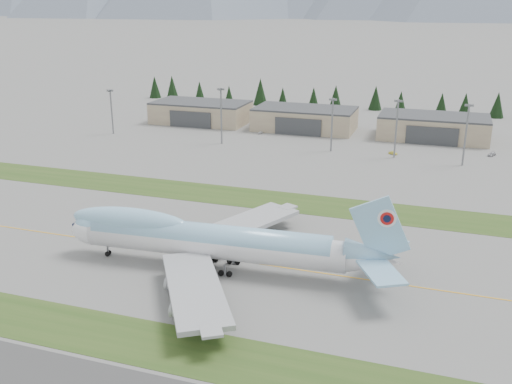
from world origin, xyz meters
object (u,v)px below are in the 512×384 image
(boeing_747_freighter, at_px, (210,240))
(service_vehicle_c, at_px, (491,156))
(hangar_center, at_px, (305,119))
(hangar_left, at_px, (201,112))
(service_vehicle_b, at_px, (393,154))
(service_vehicle_a, at_px, (260,134))
(hangar_right, at_px, (433,127))

(boeing_747_freighter, relative_size, service_vehicle_c, 17.38)
(service_vehicle_c, bearing_deg, hangar_center, -169.83)
(hangar_left, relative_size, service_vehicle_c, 10.26)
(hangar_left, distance_m, hangar_center, 55.00)
(service_vehicle_b, bearing_deg, service_vehicle_a, 98.81)
(boeing_747_freighter, xyz_separation_m, hangar_right, (44.25, 155.43, -1.68))
(service_vehicle_c, bearing_deg, boeing_747_freighter, -91.21)
(hangar_center, bearing_deg, service_vehicle_a, -138.78)
(hangar_left, relative_size, hangar_center, 1.00)
(hangar_right, bearing_deg, service_vehicle_a, -168.72)
(boeing_747_freighter, bearing_deg, service_vehicle_a, 99.75)
(hangar_right, xyz_separation_m, service_vehicle_c, (24.11, -24.39, -5.39))
(hangar_left, bearing_deg, boeing_747_freighter, -65.53)
(hangar_center, height_order, service_vehicle_a, hangar_center)
(hangar_right, height_order, service_vehicle_b, hangar_right)
(service_vehicle_c, bearing_deg, hangar_right, 161.01)
(service_vehicle_b, xyz_separation_m, service_vehicle_c, (38.24, 10.47, 0.00))
(hangar_center, height_order, hangar_right, same)
(boeing_747_freighter, relative_size, hangar_right, 1.69)
(hangar_right, distance_m, service_vehicle_b, 38.00)
(hangar_right, height_order, service_vehicle_c, hangar_right)
(hangar_left, bearing_deg, service_vehicle_a, -22.55)
(service_vehicle_a, distance_m, service_vehicle_c, 102.18)
(hangar_center, distance_m, service_vehicle_c, 87.74)
(hangar_left, distance_m, service_vehicle_b, 106.86)
(hangar_center, xyz_separation_m, hangar_right, (60.00, 0.00, 0.00))
(service_vehicle_c, bearing_deg, service_vehicle_a, -158.66)
(boeing_747_freighter, distance_m, hangar_center, 156.24)
(service_vehicle_a, height_order, service_vehicle_c, service_vehicle_c)
(hangar_right, bearing_deg, boeing_747_freighter, -105.89)
(service_vehicle_c, bearing_deg, hangar_left, -163.61)
(boeing_747_freighter, distance_m, service_vehicle_b, 124.48)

